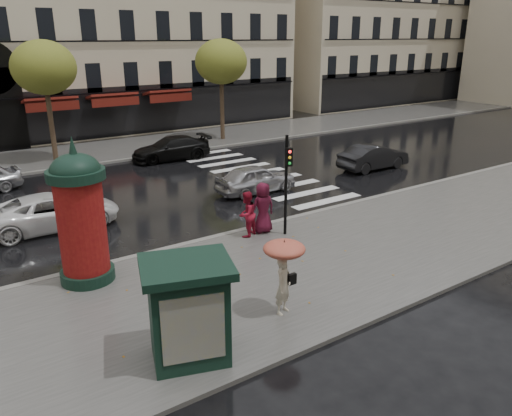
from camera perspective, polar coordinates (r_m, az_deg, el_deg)
ground at (r=15.51m, az=1.44°, el=-7.00°), size 160.00×160.00×0.00m
near_sidewalk at (r=15.13m, az=2.56°, el=-7.48°), size 90.00×7.00×0.12m
far_sidewalk at (r=32.09m, az=-18.80°, el=5.94°), size 90.00×6.00×0.12m
near_kerb at (r=17.79m, az=-4.19°, el=-3.26°), size 90.00×0.25×0.14m
far_kerb at (r=29.28m, az=-17.15°, el=4.94°), size 90.00×0.25×0.14m
zebra_crossing at (r=26.14m, az=-0.09°, el=4.01°), size 3.60×11.75×0.01m
tree_far_left at (r=29.98m, az=-23.09°, el=14.51°), size 3.40×3.40×6.64m
tree_far_right at (r=33.98m, az=-4.01°, el=16.30°), size 3.40×3.40×6.64m
woman_umbrella at (r=12.44m, az=3.22°, el=-6.53°), size 1.05×1.05×2.02m
woman_red at (r=17.37m, az=-1.08°, el=-0.71°), size 0.98×0.89×1.63m
man_burgundy at (r=17.70m, az=0.80°, el=0.03°), size 0.94×0.66×1.84m
morris_column at (r=14.67m, az=-19.41°, el=-0.65°), size 1.57×1.57×4.22m
traffic_light at (r=17.12m, az=3.56°, el=3.68°), size 0.26×0.35×3.56m
newsstand at (r=10.96m, az=-7.75°, el=-11.45°), size 2.29×2.10×2.28m
car_silver at (r=22.75m, az=-0.02°, el=3.38°), size 3.83×1.55×1.30m
car_darkgrey at (r=27.56m, az=13.29°, el=5.73°), size 4.11×1.46×1.35m
car_white at (r=19.98m, az=-22.15°, el=-0.34°), size 4.79×2.34×1.31m
car_black at (r=29.34m, az=-9.69°, el=6.73°), size 4.64×2.14×1.31m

